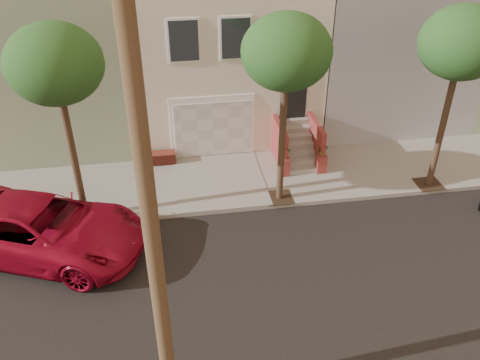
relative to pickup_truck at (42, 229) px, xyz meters
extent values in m
plane|color=black|center=(6.51, -2.44, -0.86)|extent=(90.00, 90.00, 0.00)
cube|color=gray|center=(6.51, 2.91, -0.79)|extent=(40.00, 3.70, 0.15)
cube|color=beige|center=(6.51, 8.76, 2.79)|extent=(7.00, 8.00, 7.00)
cube|color=gray|center=(-0.29, 8.76, 2.79)|extent=(6.50, 8.00, 7.00)
cube|color=#979A9F|center=(13.31, 8.76, 2.79)|extent=(6.50, 8.00, 7.00)
cube|color=white|center=(5.61, 4.78, 0.54)|extent=(3.20, 0.12, 2.50)
cube|color=silver|center=(5.61, 4.72, 0.44)|extent=(2.90, 0.06, 2.20)
cube|color=gray|center=(5.61, 2.91, -0.70)|extent=(3.20, 3.70, 0.02)
cube|color=maroon|center=(3.41, 4.46, -0.49)|extent=(1.40, 0.45, 0.44)
cube|color=black|center=(8.71, 4.73, 1.69)|extent=(1.00, 0.06, 2.00)
cube|color=#3F4751|center=(4.71, 4.73, 3.89)|extent=(1.00, 0.06, 1.40)
cube|color=white|center=(4.71, 4.75, 3.89)|extent=(1.15, 0.05, 1.55)
cube|color=#3F4751|center=(6.51, 4.73, 3.89)|extent=(1.00, 0.06, 1.40)
cube|color=white|center=(6.51, 4.75, 3.89)|extent=(1.15, 0.05, 1.55)
cube|color=#3F4751|center=(8.31, 4.73, 3.89)|extent=(1.00, 0.06, 1.40)
cube|color=white|center=(8.31, 4.75, 3.89)|extent=(1.15, 0.05, 1.55)
cube|color=gray|center=(8.71, 2.94, -0.61)|extent=(1.20, 0.28, 0.20)
cube|color=gray|center=(8.71, 3.22, -0.41)|extent=(1.20, 0.28, 0.20)
cube|color=gray|center=(8.71, 3.50, -0.21)|extent=(1.20, 0.28, 0.20)
cube|color=gray|center=(8.71, 3.78, -0.01)|extent=(1.20, 0.28, 0.20)
cube|color=gray|center=(8.71, 4.06, 0.19)|extent=(1.20, 0.28, 0.20)
cube|color=gray|center=(8.71, 4.34, 0.39)|extent=(1.20, 0.28, 0.20)
cube|color=gray|center=(8.71, 4.62, 0.59)|extent=(1.20, 0.28, 0.20)
cube|color=maroon|center=(8.01, 3.78, 0.09)|extent=(0.18, 1.96, 1.60)
cube|color=maroon|center=(9.41, 3.78, 0.09)|extent=(0.18, 1.96, 1.60)
cube|color=maroon|center=(8.01, 2.90, -0.36)|extent=(0.35, 0.35, 0.70)
imported|color=#1D4318|center=(8.01, 2.90, 0.21)|extent=(0.40, 0.35, 0.45)
cube|color=maroon|center=(9.41, 2.90, -0.36)|extent=(0.35, 0.35, 0.70)
imported|color=#1D4318|center=(9.41, 2.90, 0.21)|extent=(0.41, 0.35, 0.45)
cube|color=#2D2116|center=(1.01, 1.46, -0.71)|extent=(0.90, 0.90, 0.02)
cylinder|color=#312116|center=(1.01, 1.46, 1.39)|extent=(0.22, 0.22, 4.20)
ellipsoid|color=#1D4318|center=(1.01, 1.46, 4.44)|extent=(2.70, 2.57, 2.29)
cube|color=#2D2116|center=(7.51, 1.46, -0.71)|extent=(0.90, 0.90, 0.02)
cylinder|color=#312116|center=(7.51, 1.46, 1.39)|extent=(0.22, 0.22, 4.20)
ellipsoid|color=#1D4318|center=(7.51, 1.46, 4.44)|extent=(2.70, 2.57, 2.29)
cube|color=#2D2116|center=(13.01, 1.46, -0.71)|extent=(0.90, 0.90, 0.02)
cylinder|color=#312116|center=(13.01, 1.46, 1.39)|extent=(0.22, 0.22, 4.20)
ellipsoid|color=#1D4318|center=(13.01, 1.46, 4.44)|extent=(2.70, 2.57, 2.29)
cylinder|color=#4F3824|center=(3.51, -5.64, 4.14)|extent=(0.30, 0.30, 10.00)
imported|color=maroon|center=(0.00, 0.00, 0.00)|extent=(6.81, 4.91, 1.72)
camera|label=1|loc=(3.94, -12.42, 9.20)|focal=37.67mm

